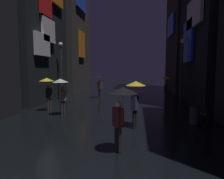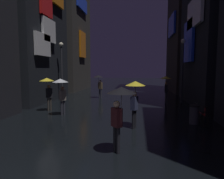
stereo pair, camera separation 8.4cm
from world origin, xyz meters
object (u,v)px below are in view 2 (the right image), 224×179
pedestrian_near_crossing_yellow (166,82)px  streetlamp_left_far (62,64)px  trash_bin (194,114)px  pedestrian_midstreet_left_yellow (48,85)px  pedestrian_midstreet_centre_yellow (135,91)px  pedestrian_far_right_clear (61,87)px  pedestrian_foreground_right_black (99,80)px  pedestrian_foreground_left_black (120,101)px  bicycle_parked_at_storefront (200,116)px  streetlamp_right_far (183,63)px

pedestrian_near_crossing_yellow → streetlamp_left_far: streetlamp_left_far is taller
streetlamp_left_far → trash_bin: bearing=-35.8°
pedestrian_midstreet_left_yellow → pedestrian_near_crossing_yellow: bearing=27.2°
pedestrian_midstreet_centre_yellow → trash_bin: size_ratio=2.28×
pedestrian_near_crossing_yellow → pedestrian_far_right_clear: size_ratio=1.00×
trash_bin → pedestrian_midstreet_left_yellow: bearing=167.1°
pedestrian_far_right_clear → pedestrian_foreground_right_black: same height
pedestrian_foreground_left_black → pedestrian_midstreet_left_yellow: bearing=131.1°
pedestrian_foreground_right_black → trash_bin: bearing=-51.9°
pedestrian_midstreet_left_yellow → pedestrian_foreground_left_black: (5.10, -5.85, 0.00)m
pedestrian_foreground_right_black → streetlamp_left_far: bearing=-156.5°
pedestrian_foreground_right_black → bicycle_parked_at_storefront: 10.39m
pedestrian_midstreet_left_yellow → trash_bin: bearing=-12.9°
streetlamp_right_far → bicycle_parked_at_storefront: bearing=-93.7°
pedestrian_foreground_left_black → trash_bin: pedestrian_foreground_left_black is taller
pedestrian_midstreet_centre_yellow → bicycle_parked_at_storefront: bearing=19.4°
streetlamp_right_far → pedestrian_midstreet_centre_yellow: bearing=-115.9°
streetlamp_left_far → streetlamp_right_far: 10.01m
pedestrian_far_right_clear → bicycle_parked_at_storefront: size_ratio=1.17×
pedestrian_near_crossing_yellow → streetlamp_right_far: streetlamp_right_far is taller
pedestrian_near_crossing_yellow → streetlamp_right_far: (1.29, 0.38, 1.50)m
pedestrian_foreground_left_black → trash_bin: size_ratio=2.28×
streetlamp_left_far → trash_bin: 11.77m
pedestrian_foreground_right_black → trash_bin: (6.28, -8.02, -1.20)m
pedestrian_near_crossing_yellow → pedestrian_midstreet_centre_yellow: 7.31m
pedestrian_midstreet_left_yellow → bicycle_parked_at_storefront: size_ratio=1.17×
pedestrian_near_crossing_yellow → pedestrian_foreground_left_black: size_ratio=1.00×
pedestrian_foreground_right_black → pedestrian_midstreet_centre_yellow: bearing=-69.3°
pedestrian_midstreet_centre_yellow → streetlamp_left_far: bearing=129.8°
pedestrian_near_crossing_yellow → pedestrian_midstreet_left_yellow: 8.75m
bicycle_parked_at_storefront → streetlamp_right_far: size_ratio=0.36×
pedestrian_midstreet_centre_yellow → streetlamp_right_far: 8.28m
pedestrian_near_crossing_yellow → streetlamp_left_far: bearing=174.8°
pedestrian_midstreet_centre_yellow → trash_bin: (2.86, 1.04, -1.20)m
pedestrian_far_right_clear → streetlamp_right_far: (7.77, 5.41, 1.50)m
streetlamp_right_far → trash_bin: (-0.70, -6.29, -2.70)m
streetlamp_left_far → pedestrian_foreground_right_black: bearing=23.5°
pedestrian_midstreet_centre_yellow → pedestrian_near_crossing_yellow: bearing=71.9°
pedestrian_foreground_left_black → streetlamp_right_far: (3.98, 10.22, 1.50)m
pedestrian_foreground_left_black → pedestrian_foreground_right_black: (-3.00, 11.95, 0.00)m
pedestrian_far_right_clear → streetlamp_right_far: size_ratio=0.42×
pedestrian_foreground_left_black → streetlamp_left_far: (-6.02, 10.64, 1.47)m
pedestrian_near_crossing_yellow → pedestrian_foreground_right_black: 6.06m
bicycle_parked_at_storefront → trash_bin: 0.32m
pedestrian_midstreet_centre_yellow → streetlamp_left_far: streetlamp_left_far is taller
streetlamp_right_far → pedestrian_midstreet_left_yellow: bearing=-154.3°
pedestrian_midstreet_left_yellow → streetlamp_right_far: 10.18m
streetlamp_right_far → pedestrian_foreground_right_black: bearing=166.1°
streetlamp_left_far → trash_bin: streetlamp_left_far is taller
pedestrian_foreground_left_black → bicycle_parked_at_storefront: (3.58, 4.01, -1.28)m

